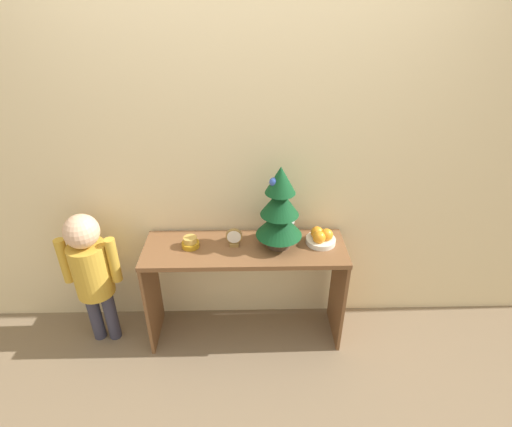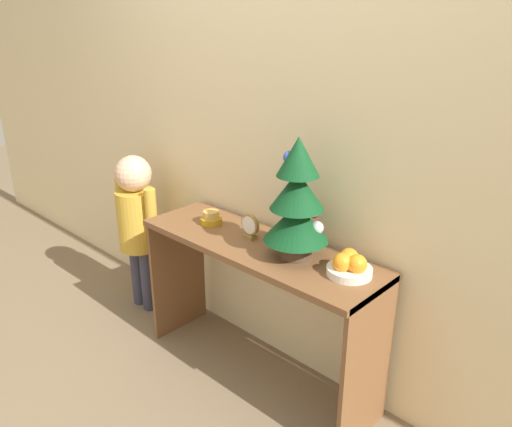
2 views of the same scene
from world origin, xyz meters
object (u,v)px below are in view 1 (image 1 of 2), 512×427
Objects in this scene: child_figure at (91,267)px; singing_bowl at (190,243)px; fruit_bowl at (321,237)px; mini_tree at (280,210)px; desk_clock at (234,238)px.

singing_bowl is at bearing 2.88° from child_figure.
child_figure is at bearing -177.79° from fruit_bowl.
fruit_bowl is 0.19× the size of child_figure.
mini_tree is 1.23m from child_figure.
mini_tree is 0.58m from singing_bowl.
mini_tree is 0.54× the size of child_figure.
mini_tree is at bearing 0.25° from desk_clock.
desk_clock is at bearing 1.05° from singing_bowl.
child_figure is (-1.43, -0.06, -0.16)m from fruit_bowl.
fruit_bowl is 1.72× the size of singing_bowl.
singing_bowl is at bearing -179.35° from mini_tree.
desk_clock is (-0.54, -0.02, 0.02)m from fruit_bowl.
fruit_bowl is 0.54m from desk_clock.
singing_bowl is 0.90× the size of desk_clock.
child_figure reaches higher than desk_clock.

